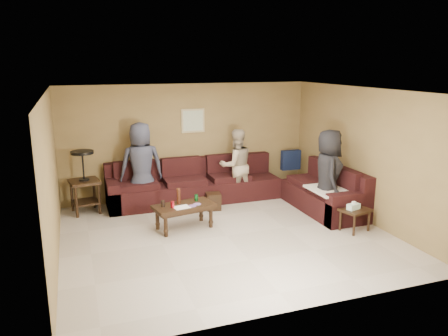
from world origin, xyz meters
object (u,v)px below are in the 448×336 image
sectional_sofa (239,190)px  waste_bin (213,201)px  side_table_right (355,212)px  person_right (328,175)px  person_left (142,166)px  coffee_table (184,208)px  end_table_left (84,181)px  person_middle (236,165)px

sectional_sofa → waste_bin: (-0.60, -0.11, -0.15)m
side_table_right → person_right: (-0.10, 0.76, 0.50)m
person_left → person_right: 3.71m
coffee_table → end_table_left: (-1.65, 1.49, 0.28)m
person_right → sectional_sofa: bearing=66.4°
sectional_sofa → coffee_table: sectional_sofa is taller
side_table_right → person_middle: person_middle is taller
coffee_table → waste_bin: 1.18m
coffee_table → waste_bin: coffee_table is taller
person_left → person_right: bearing=150.4°
person_left → person_middle: person_left is taller
sectional_sofa → person_middle: bearing=79.8°
end_table_left → person_left: (1.13, -0.08, 0.23)m
side_table_right → person_right: bearing=97.4°
sectional_sofa → waste_bin: 0.63m
waste_bin → person_left: bearing=156.4°
sectional_sofa → end_table_left: size_ratio=3.69×
person_right → waste_bin: bearing=79.2°
end_table_left → waste_bin: (2.47, -0.66, -0.49)m
coffee_table → person_right: (2.74, -0.36, 0.48)m
waste_bin → person_middle: 0.99m
person_left → end_table_left: bearing=-5.0°
person_left → person_middle: size_ratio=1.14×
coffee_table → person_middle: person_middle is taller
end_table_left → person_left: 1.15m
end_table_left → waste_bin: end_table_left is taller
waste_bin → person_middle: person_middle is taller
end_table_left → person_right: (4.39, -1.84, 0.20)m
side_table_right → person_left: size_ratio=0.33×
person_left → person_middle: (2.00, -0.17, -0.11)m
person_middle → side_table_right: bearing=117.7°
person_left → side_table_right: bearing=141.9°
waste_bin → person_right: bearing=-31.6°
coffee_table → side_table_right: bearing=-21.5°
end_table_left → side_table_right: (4.49, -2.61, -0.30)m
coffee_table → person_middle: 1.97m
end_table_left → waste_bin: 2.61m
person_right → side_table_right: bearing=-151.8°
coffee_table → person_middle: size_ratio=0.74×
side_table_right → person_middle: size_ratio=0.37×
side_table_right → waste_bin: 2.81m
person_left → waste_bin: bearing=155.2°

